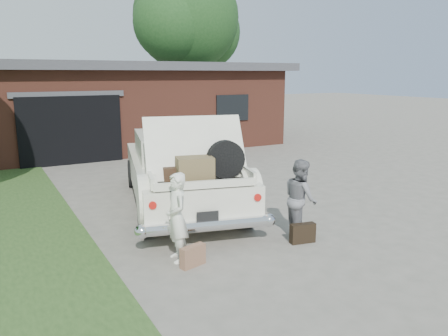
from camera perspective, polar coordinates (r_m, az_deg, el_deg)
ground at (r=8.25m, az=2.06°, el=-8.27°), size 90.00×90.00×0.00m
house at (r=18.79m, az=-13.85°, el=8.16°), size 12.80×7.80×3.30m
tree_right at (r=25.73m, az=-4.78°, el=18.46°), size 6.72×5.84×8.88m
sedan at (r=9.70m, az=-5.67°, el=-0.18°), size 3.43×5.88×2.13m
woman_left at (r=6.84m, az=-6.18°, el=-6.44°), size 0.39×0.55×1.41m
woman_right at (r=7.92m, az=9.95°, el=-3.92°), size 0.71×0.82×1.42m
suitcase_left at (r=6.81m, az=-4.10°, el=-11.39°), size 0.44×0.24×0.32m
suitcase_right at (r=7.78m, az=10.23°, el=-8.38°), size 0.47×0.22×0.35m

